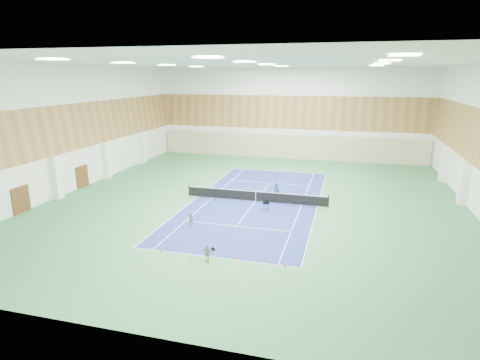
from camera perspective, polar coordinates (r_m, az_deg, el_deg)
name	(u,v)px	position (r m, az deg, el deg)	size (l,w,h in m)	color
ground	(256,201)	(36.12, 2.24, -3.02)	(40.00, 40.00, 0.00)	#327545
room_shell	(256,135)	(34.77, 2.34, 6.43)	(36.00, 40.00, 12.00)	white
wood_cladding	(257,111)	(34.53, 2.37, 9.72)	(36.00, 40.00, 8.00)	#A26F3C
ceiling_light_grid	(257,63)	(34.41, 2.44, 16.23)	(21.40, 25.40, 0.06)	white
court_surface	(256,201)	(36.12, 2.24, -3.02)	(10.97, 23.77, 0.01)	navy
tennis_balls_scatter	(256,201)	(36.11, 2.24, -2.96)	(10.57, 22.77, 0.07)	#CCE426
tennis_net	(256,195)	(35.96, 2.25, -2.19)	(12.80, 0.10, 1.10)	black
back_curtain	(289,147)	(54.65, 6.95, 4.72)	(35.40, 0.16, 3.20)	#C6B793
door_left_a	(21,200)	(37.48, -28.70, -2.46)	(0.08, 1.80, 2.20)	#593319
door_left_b	(82,176)	(43.33, -21.51, 0.47)	(0.08, 1.80, 2.20)	#593319
coach	(276,191)	(36.45, 5.20, -1.58)	(0.59, 0.39, 1.63)	#203F95
child_court	(191,219)	(30.45, -6.95, -5.58)	(0.49, 0.38, 1.00)	gray
child_apron	(207,253)	(24.79, -4.70, -10.34)	(0.62, 0.26, 1.06)	tan
ball_cart	(266,205)	(33.75, 3.74, -3.61)	(0.47, 0.47, 0.82)	black
cone_svc_a	(190,222)	(31.15, -7.13, -5.88)	(0.19, 0.19, 0.21)	orange
cone_svc_b	(224,223)	(30.58, -2.26, -6.15)	(0.22, 0.22, 0.24)	#FF470D
cone_svc_c	(253,224)	(30.49, 1.88, -6.26)	(0.17, 0.17, 0.19)	#FF600D
cone_svc_d	(285,228)	(29.78, 6.49, -6.84)	(0.20, 0.20, 0.22)	red
cone_base_a	(162,250)	(26.61, -11.08, -9.74)	(0.21, 0.21, 0.23)	#EE5C0C
cone_base_b	(191,258)	(25.35, -7.03, -10.90)	(0.17, 0.17, 0.19)	orange
cone_base_c	(239,258)	(25.07, -0.20, -11.02)	(0.22, 0.22, 0.24)	#F65C0C
cone_base_d	(285,265)	(24.41, 6.42, -11.91)	(0.19, 0.19, 0.21)	#E1550B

